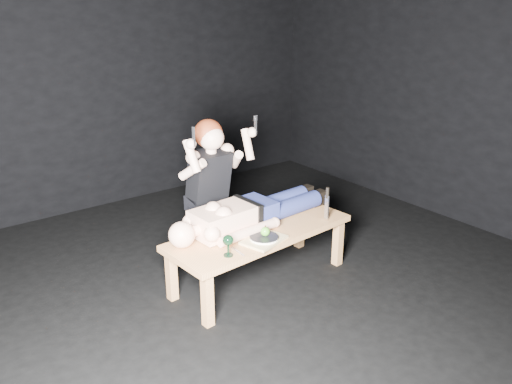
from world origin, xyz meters
TOP-DOWN VIEW (x-y plane):
  - ground at (0.00, 0.00)m, footprint 5.00×5.00m
  - back_wall at (0.00, 2.50)m, footprint 5.00×0.00m
  - table at (0.15, 0.15)m, footprint 1.55×0.67m
  - lying_man at (0.18, 0.29)m, footprint 1.46×0.53m
  - kneeling_woman at (0.00, 0.72)m, footprint 0.70×0.79m
  - serving_tray at (0.04, -0.03)m, footprint 0.37×0.31m
  - plate at (0.04, -0.03)m, footprint 0.26×0.26m
  - apple at (0.06, -0.02)m, footprint 0.07×0.07m
  - goblet at (-0.30, -0.06)m, footprint 0.08×0.08m
  - fork_flat at (-0.21, -0.06)m, footprint 0.02×0.16m
  - knife_flat at (0.18, -0.02)m, footprint 0.07×0.16m
  - spoon_flat at (0.13, 0.04)m, footprint 0.11×0.14m
  - carving_knife at (0.70, -0.03)m, footprint 0.04×0.04m

SIDE VIEW (x-z plane):
  - ground at x=0.00m, z-range 0.00..0.00m
  - table at x=0.15m, z-range 0.00..0.45m
  - fork_flat at x=-0.21m, z-range 0.45..0.46m
  - knife_flat at x=0.18m, z-range 0.45..0.46m
  - spoon_flat at x=0.13m, z-range 0.45..0.46m
  - serving_tray at x=0.04m, z-range 0.45..0.47m
  - plate at x=0.04m, z-range 0.47..0.49m
  - apple at x=0.06m, z-range 0.49..0.55m
  - goblet at x=-0.30m, z-range 0.45..0.61m
  - lying_man at x=0.18m, z-range 0.45..0.70m
  - carving_knife at x=0.70m, z-range 0.45..0.73m
  - kneeling_woman at x=0.00m, z-range 0.00..1.30m
  - back_wall at x=0.00m, z-range -1.00..4.00m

